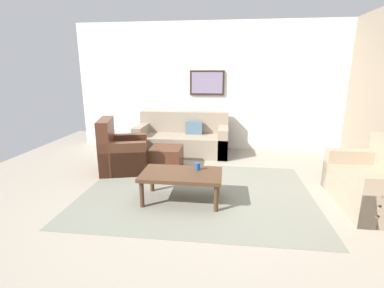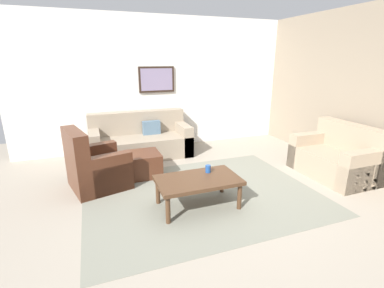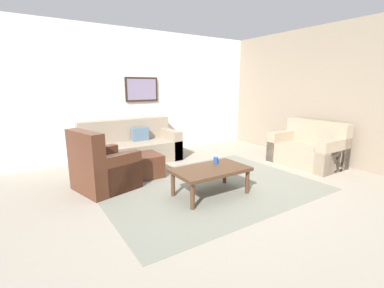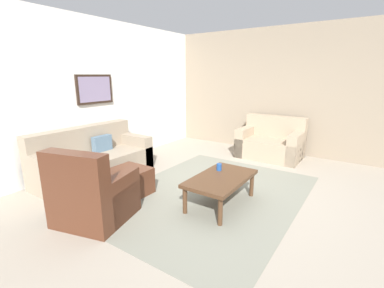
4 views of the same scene
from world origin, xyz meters
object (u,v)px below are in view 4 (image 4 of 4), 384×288
object	(u,v)px
coffee_table	(221,180)
ottoman	(129,182)
couch_main	(92,161)
couch_loveseat	(271,144)
armchair_leather	(91,198)
framed_artwork	(95,89)
cup	(219,167)

from	to	relation	value
coffee_table	ottoman	bearing A→B (deg)	110.75
couch_main	coffee_table	distance (m)	2.41
couch_loveseat	armchair_leather	distance (m)	4.03
couch_loveseat	framed_artwork	distance (m)	3.82
coffee_table	cup	distance (m)	0.27
couch_main	cup	xyz separation A→B (m)	(0.56, -2.23, 0.16)
ottoman	couch_main	bearing A→B (deg)	82.39
couch_main	framed_artwork	distance (m)	1.36
couch_main	ottoman	xyz separation A→B (m)	(-0.14, -1.08, -0.10)
ottoman	coffee_table	world-z (taller)	coffee_table
couch_main	cup	distance (m)	2.31
couch_loveseat	coffee_table	xyz separation A→B (m)	(-2.64, -0.16, 0.06)
cup	couch_loveseat	bearing A→B (deg)	0.38
coffee_table	framed_artwork	world-z (taller)	framed_artwork
couch_main	armchair_leather	distance (m)	1.60
couch_loveseat	coffee_table	world-z (taller)	couch_loveseat
couch_loveseat	cup	bearing A→B (deg)	-179.62
armchair_leather	framed_artwork	distance (m)	2.53
coffee_table	cup	xyz separation A→B (m)	(0.21, 0.14, 0.10)
couch_loveseat	framed_artwork	size ratio (longest dim) A/B	1.71
armchair_leather	coffee_table	distance (m)	1.69
couch_main	couch_loveseat	size ratio (longest dim) A/B	1.51
couch_main	ottoman	distance (m)	1.09
couch_main	armchair_leather	bearing A→B (deg)	-126.10
cup	framed_artwork	size ratio (longest dim) A/B	0.14
framed_artwork	armchair_leather	bearing A→B (deg)	-130.05
armchair_leather	couch_loveseat	bearing A→B (deg)	-13.26
coffee_table	couch_loveseat	bearing A→B (deg)	3.48
ottoman	framed_artwork	distance (m)	2.08
couch_main	framed_artwork	size ratio (longest dim) A/B	2.59
couch_loveseat	ottoman	size ratio (longest dim) A/B	2.33
coffee_table	armchair_leather	bearing A→B (deg)	139.96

